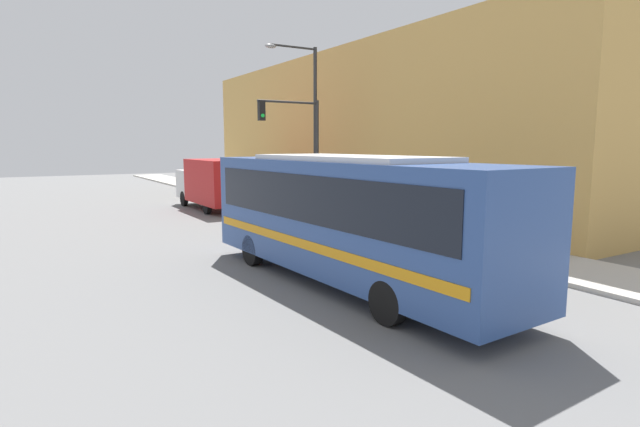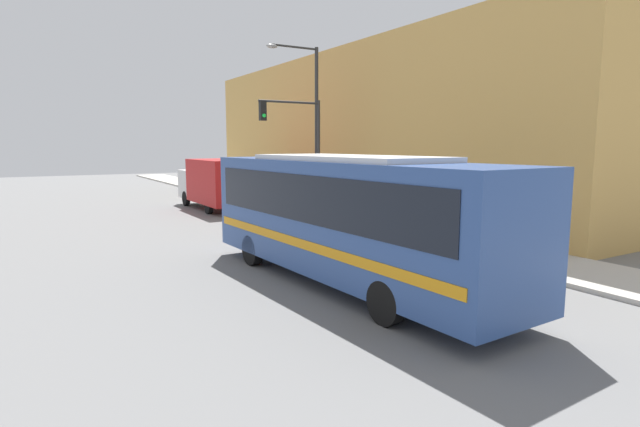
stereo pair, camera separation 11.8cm
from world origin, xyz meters
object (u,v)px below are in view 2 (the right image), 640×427
Objects in this scene: delivery_truck at (215,182)px; parking_meter at (384,211)px; city_bus at (346,211)px; pedestrian_near_corner at (461,216)px; fire_hydrant at (465,240)px; street_lamp at (311,118)px; traffic_light_pole at (300,138)px.

delivery_truck reaches higher than parking_meter.
city_bus reaches higher than delivery_truck.
parking_meter is (5.35, 5.12, -0.94)m from city_bus.
pedestrian_near_corner reaches higher than parking_meter.
street_lamp is at bearing 90.48° from fire_hydrant.
delivery_truck is (2.30, 16.94, -0.38)m from city_bus.
delivery_truck is 7.12m from traffic_light_pole.
traffic_light_pole reaches higher than fire_hydrant.
city_bus is at bearing -112.66° from traffic_light_pole.
pedestrian_near_corner is at bearing -72.04° from traffic_light_pole.
city_bus reaches higher than parking_meter.
fire_hydrant is 0.14× the size of traffic_light_pole.
city_bus is at bearing -159.88° from pedestrian_near_corner.
street_lamp is at bearing 90.84° from parking_meter.
city_bus is 8.19× the size of parking_meter.
street_lamp is (5.26, 10.95, 3.05)m from city_bus.
traffic_light_pole is (4.42, 10.60, 2.07)m from city_bus.
traffic_light_pole is at bearing 107.96° from pedestrian_near_corner.
parking_meter is at bearing 41.35° from city_bus.
street_lamp reaches higher than fire_hydrant.
fire_hydrant is (3.04, -16.16, -1.05)m from delivery_truck.
delivery_truck is at bearing 100.67° from fire_hydrant.
city_bus is 13.75× the size of fire_hydrant.
city_bus is 1.30× the size of street_lamp.
delivery_truck is at bearing 108.51° from traffic_light_pole.
fire_hydrant is 2.50m from pedestrian_near_corner.
fire_hydrant is 4.38m from parking_meter.
parking_meter is 0.16× the size of street_lamp.
delivery_truck is at bearing 116.32° from street_lamp.
delivery_truck is 9.24× the size of fire_hydrant.
delivery_truck is 7.51m from street_lamp.
traffic_light_pole reaches higher than delivery_truck.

